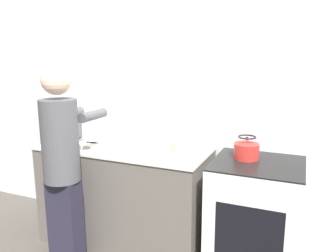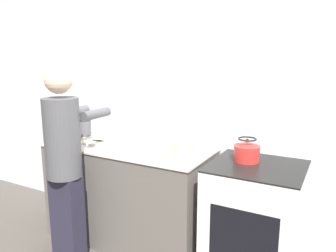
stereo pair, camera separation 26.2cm
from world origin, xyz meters
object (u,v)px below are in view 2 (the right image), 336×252
(oven, at_px, (254,223))
(canister_jar, at_px, (84,127))
(person, at_px, (65,158))
(kettle, at_px, (247,152))
(cutting_board, at_px, (105,144))
(bowl_prep, at_px, (183,148))
(knife, at_px, (104,141))

(oven, bearing_deg, canister_jar, 176.08)
(person, relative_size, canister_jar, 9.42)
(canister_jar, bearing_deg, kettle, -2.08)
(canister_jar, bearing_deg, cutting_board, -22.73)
(oven, relative_size, bowl_prep, 4.83)
(cutting_board, relative_size, bowl_prep, 2.04)
(person, height_order, bowl_prep, person)
(cutting_board, bearing_deg, bowl_prep, 8.45)
(kettle, bearing_deg, bowl_prep, -179.70)
(person, xyz_separation_m, cutting_board, (0.02, 0.48, 0.01))
(person, bearing_deg, cutting_board, 87.07)
(person, bearing_deg, kettle, 24.22)
(kettle, relative_size, bowl_prep, 1.03)
(knife, bearing_deg, cutting_board, -45.51)
(canister_jar, bearing_deg, knife, -21.20)
(oven, relative_size, knife, 3.56)
(oven, bearing_deg, cutting_board, -177.85)
(bowl_prep, bearing_deg, person, -142.83)
(oven, relative_size, person, 0.56)
(oven, distance_m, person, 1.58)
(canister_jar, bearing_deg, bowl_prep, -3.16)
(oven, bearing_deg, kettle, 148.49)
(cutting_board, distance_m, knife, 0.05)
(knife, bearing_deg, person, -97.03)
(oven, height_order, kettle, kettle)
(cutting_board, bearing_deg, kettle, 5.07)
(kettle, xyz_separation_m, bowl_prep, (-0.54, -0.00, -0.04))
(kettle, height_order, canister_jar, kettle)
(person, distance_m, knife, 0.50)
(person, height_order, knife, person)
(oven, xyz_separation_m, cutting_board, (-1.39, -0.05, 0.47))
(cutting_board, relative_size, canister_jar, 2.23)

